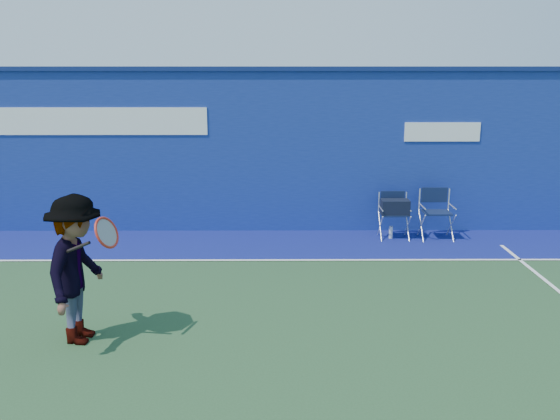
{
  "coord_description": "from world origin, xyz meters",
  "views": [
    {
      "loc": [
        0.53,
        -5.98,
        3.1
      ],
      "look_at": [
        0.58,
        2.6,
        1.0
      ],
      "focal_mm": 38.0,
      "sensor_mm": 36.0,
      "label": 1
    }
  ],
  "objects_px": {
    "directors_chair_right": "(436,223)",
    "water_bottle": "(391,232)",
    "directors_chair_left": "(394,220)",
    "tennis_player": "(77,269)"
  },
  "relations": [
    {
      "from": "directors_chair_left",
      "to": "directors_chair_right",
      "type": "distance_m",
      "value": 0.77
    },
    {
      "from": "directors_chair_left",
      "to": "directors_chair_right",
      "type": "xyz_separation_m",
      "value": [
        0.77,
        -0.02,
        -0.07
      ]
    },
    {
      "from": "directors_chair_right",
      "to": "water_bottle",
      "type": "relative_size",
      "value": 3.92
    },
    {
      "from": "directors_chair_left",
      "to": "water_bottle",
      "type": "relative_size",
      "value": 3.62
    },
    {
      "from": "directors_chair_right",
      "to": "directors_chair_left",
      "type": "bearing_deg",
      "value": 178.44
    },
    {
      "from": "directors_chair_left",
      "to": "tennis_player",
      "type": "relative_size",
      "value": 0.49
    },
    {
      "from": "tennis_player",
      "to": "directors_chair_left",
      "type": "bearing_deg",
      "value": 43.14
    },
    {
      "from": "directors_chair_left",
      "to": "tennis_player",
      "type": "distance_m",
      "value": 6.05
    },
    {
      "from": "directors_chair_right",
      "to": "water_bottle",
      "type": "distance_m",
      "value": 0.84
    },
    {
      "from": "water_bottle",
      "to": "tennis_player",
      "type": "xyz_separation_m",
      "value": [
        -4.35,
        -4.1,
        0.75
      ]
    }
  ]
}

